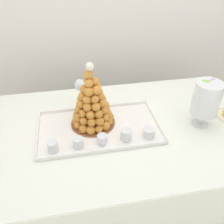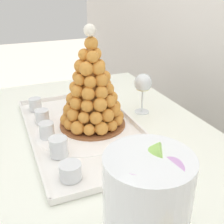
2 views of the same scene
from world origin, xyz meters
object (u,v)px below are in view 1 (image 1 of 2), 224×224
(dessert_cup_mid_left, at_px, (78,143))
(wine_glass, at_px, (80,86))
(dessert_cup_mid_right, at_px, (126,135))
(serving_tray, at_px, (99,128))
(croquembouche, at_px, (92,102))
(dessert_cup_left, at_px, (53,147))
(macaron_goblet, at_px, (206,99))
(dessert_cup_right, at_px, (149,133))
(dessert_cup_centre, at_px, (102,140))

(dessert_cup_mid_left, xyz_separation_m, wine_glass, (0.05, 0.40, 0.09))
(dessert_cup_mid_right, height_order, wine_glass, wine_glass)
(serving_tray, relative_size, croquembouche, 1.80)
(serving_tray, bearing_deg, dessert_cup_mid_right, -43.80)
(dessert_cup_mid_left, bearing_deg, dessert_cup_mid_right, 1.63)
(croquembouche, distance_m, dessert_cup_mid_right, 0.25)
(serving_tray, bearing_deg, dessert_cup_left, -151.55)
(croquembouche, relative_size, dessert_cup_mid_left, 7.00)
(serving_tray, distance_m, macaron_goblet, 0.59)
(serving_tray, distance_m, dessert_cup_mid_right, 0.17)
(dessert_cup_mid_left, distance_m, dessert_cup_mid_right, 0.24)
(dessert_cup_mid_right, xyz_separation_m, macaron_goblet, (0.44, 0.06, 0.13))
(dessert_cup_right, bearing_deg, croquembouche, 149.89)
(croquembouche, relative_size, macaron_goblet, 1.31)
(wine_glass, bearing_deg, dessert_cup_left, -112.99)
(dessert_cup_mid_left, relative_size, wine_glass, 0.32)
(serving_tray, relative_size, dessert_cup_right, 10.62)
(croquembouche, bearing_deg, serving_tray, -58.39)
(croquembouche, bearing_deg, dessert_cup_mid_right, -47.16)
(macaron_goblet, relative_size, wine_glass, 1.69)
(dessert_cup_centre, relative_size, wine_glass, 0.33)
(dessert_cup_centre, distance_m, dessert_cup_mid_right, 0.13)
(wine_glass, bearing_deg, dessert_cup_right, -50.71)
(dessert_cup_centre, distance_m, macaron_goblet, 0.59)
(dessert_cup_right, distance_m, macaron_goblet, 0.35)
(serving_tray, distance_m, dessert_cup_mid_left, 0.18)
(croquembouche, xyz_separation_m, dessert_cup_mid_left, (-0.09, -0.17, -0.12))
(croquembouche, height_order, dessert_cup_centre, croquembouche)
(wine_glass, bearing_deg, dessert_cup_mid_left, -97.08)
(dessert_cup_left, bearing_deg, dessert_cup_centre, 0.17)
(dessert_cup_right, xyz_separation_m, wine_glass, (-0.32, 0.39, 0.09))
(wine_glass, bearing_deg, dessert_cup_centre, -80.20)
(dessert_cup_mid_left, distance_m, wine_glass, 0.41)
(dessert_cup_mid_right, bearing_deg, wine_glass, 116.45)
(wine_glass, bearing_deg, dessert_cup_mid_right, -63.55)
(dessert_cup_mid_right, relative_size, macaron_goblet, 0.21)
(dessert_cup_left, relative_size, dessert_cup_right, 0.83)
(dessert_cup_left, bearing_deg, wine_glass, 67.01)
(dessert_cup_left, bearing_deg, croquembouche, 39.07)
(dessert_cup_mid_left, xyz_separation_m, dessert_cup_right, (0.37, 0.01, -0.00))
(dessert_cup_right, height_order, macaron_goblet, macaron_goblet)
(dessert_cup_mid_right, bearing_deg, dessert_cup_centre, -174.28)
(dessert_cup_left, height_order, wine_glass, wine_glass)
(dessert_cup_centre, bearing_deg, dessert_cup_mid_left, 177.32)
(croquembouche, height_order, wine_glass, croquembouche)
(dessert_cup_mid_right, distance_m, macaron_goblet, 0.46)
(dessert_cup_left, relative_size, macaron_goblet, 0.18)
(serving_tray, xyz_separation_m, dessert_cup_left, (-0.24, -0.13, 0.03))
(croquembouche, relative_size, dessert_cup_left, 7.10)
(serving_tray, bearing_deg, macaron_goblet, -6.33)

